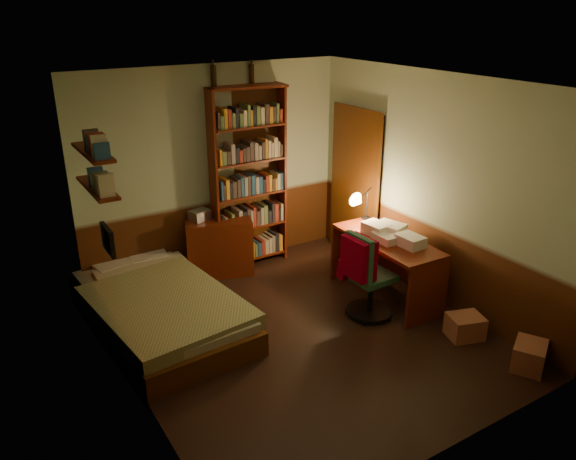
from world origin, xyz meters
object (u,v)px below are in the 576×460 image
bookshelf (248,179)px  cardboard_box_b (465,326)px  bed (158,296)px  dresser (219,247)px  mini_stereo (200,215)px  desk_lamp (368,193)px  office_chair (372,275)px  cardboard_box_a (529,356)px  desk (386,268)px

bookshelf → cardboard_box_b: size_ratio=6.73×
bed → dresser: (1.10, 0.79, 0.02)m
mini_stereo → desk_lamp: 2.10m
office_chair → cardboard_box_b: 1.10m
desk_lamp → cardboard_box_a: 2.62m
dresser → desk_lamp: size_ratio=1.22×
desk_lamp → cardboard_box_b: 1.99m
desk → desk_lamp: desk_lamp is taller
dresser → mini_stereo: size_ratio=3.48×
dresser → cardboard_box_b: bearing=-41.0°
desk → office_chair: bearing=-149.1°
bed → cardboard_box_b: bed is taller
dresser → desk_lamp: bearing=-12.0°
bed → bookshelf: 1.99m
office_chair → desk: bearing=27.4°
bed → bookshelf: bookshelf is taller
bed → cardboard_box_a: size_ratio=6.63×
bookshelf → office_chair: (0.48, -1.92, -0.67)m
desk → cardboard_box_a: bearing=-80.4°
bed → cardboard_box_a: 3.78m
bed → mini_stereo: (0.91, 0.92, 0.45)m
desk → cardboard_box_a: (0.25, -1.81, -0.24)m
dresser → desk_lamp: (1.58, -0.98, 0.72)m
bookshelf → mini_stereo: bearing=-176.7°
bed → desk_lamp: (2.67, -0.18, 0.74)m
mini_stereo → desk: bearing=-64.1°
bed → cardboard_box_b: (2.62, -1.93, -0.22)m
desk_lamp → office_chair: (-0.60, -0.86, -0.59)m
office_chair → cardboard_box_a: bearing=-69.4°
bed → office_chair: size_ratio=2.35×
office_chair → cardboard_box_b: size_ratio=2.84×
desk_lamp → office_chair: bearing=-139.8°
dresser → mini_stereo: (-0.19, 0.13, 0.43)m
dresser → desk: (1.38, -1.61, 0.01)m
bookshelf → cardboard_box_b: bookshelf is taller
dresser → desk: desk is taller
mini_stereo → cardboard_box_a: mini_stereo is taller
mini_stereo → desk: 2.38m
desk → desk_lamp: bearing=74.5°
bed → office_chair: 2.32m
mini_stereo → office_chair: size_ratio=0.24×
desk → cardboard_box_a: desk is taller
office_chair → cardboard_box_a: office_chair is taller
bed → dresser: 1.36m
cardboard_box_b → desk_lamp: bearing=88.2°
desk → mini_stereo: bearing=134.0°
desk → office_chair: office_chair is taller
dresser → office_chair: office_chair is taller
bed → cardboard_box_b: 3.26m
cardboard_box_b → dresser: bearing=119.2°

